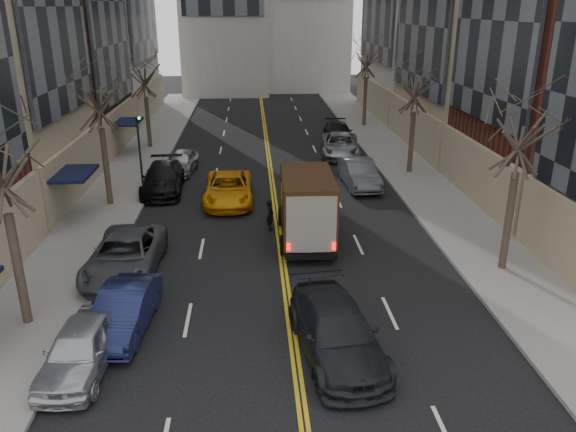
% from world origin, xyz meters
% --- Properties ---
extents(sidewalk_left, '(4.00, 66.00, 0.15)m').
position_xyz_m(sidewalk_left, '(-9.00, 27.00, 0.07)').
color(sidewalk_left, slate).
rests_on(sidewalk_left, ground).
extents(sidewalk_right, '(4.00, 66.00, 0.15)m').
position_xyz_m(sidewalk_right, '(9.00, 27.00, 0.07)').
color(sidewalk_right, slate).
rests_on(sidewalk_right, ground).
extents(tree_lf_mid, '(3.20, 3.20, 8.91)m').
position_xyz_m(tree_lf_mid, '(-8.80, 20.00, 6.60)').
color(tree_lf_mid, '#382D23').
rests_on(tree_lf_mid, sidewalk_left).
extents(tree_lf_far, '(3.20, 3.20, 8.12)m').
position_xyz_m(tree_lf_far, '(-8.80, 33.00, 6.02)').
color(tree_lf_far, '#382D23').
rests_on(tree_lf_far, sidewalk_left).
extents(tree_rt_near, '(3.20, 3.20, 8.71)m').
position_xyz_m(tree_rt_near, '(8.80, 11.00, 6.45)').
color(tree_rt_near, '#382D23').
rests_on(tree_rt_near, sidewalk_right).
extents(tree_rt_mid, '(3.20, 3.20, 8.32)m').
position_xyz_m(tree_rt_mid, '(8.80, 25.00, 6.17)').
color(tree_rt_mid, '#382D23').
rests_on(tree_rt_mid, sidewalk_right).
extents(tree_rt_far, '(3.20, 3.20, 9.11)m').
position_xyz_m(tree_rt_far, '(8.80, 40.00, 6.74)').
color(tree_rt_far, '#382D23').
rests_on(tree_rt_far, sidewalk_right).
extents(traffic_signal, '(0.29, 0.26, 4.70)m').
position_xyz_m(traffic_signal, '(-7.39, 22.00, 2.82)').
color(traffic_signal, black).
rests_on(traffic_signal, sidewalk_left).
extents(ups_truck, '(2.54, 5.95, 3.23)m').
position_xyz_m(ups_truck, '(1.20, 14.66, 1.63)').
color(ups_truck, black).
rests_on(ups_truck, ground).
extents(observer_sedan, '(2.93, 5.71, 1.59)m').
position_xyz_m(observer_sedan, '(1.26, 5.66, 0.79)').
color(observer_sedan, black).
rests_on(observer_sedan, ground).
extents(taxi, '(2.57, 5.51, 1.53)m').
position_xyz_m(taxi, '(-2.49, 20.24, 0.76)').
color(taxi, orange).
rests_on(taxi, ground).
extents(pedestrian, '(0.36, 0.55, 1.50)m').
position_xyz_m(pedestrian, '(-0.38, 16.04, 0.75)').
color(pedestrian, black).
rests_on(pedestrian, ground).
extents(parked_lf_a, '(1.91, 4.32, 1.45)m').
position_xyz_m(parked_lf_a, '(-6.30, 5.37, 0.72)').
color(parked_lf_a, '#B7B9C0').
rests_on(parked_lf_a, ground).
extents(parked_lf_b, '(1.89, 4.50, 1.44)m').
position_xyz_m(parked_lf_b, '(-5.48, 7.49, 0.72)').
color(parked_lf_b, '#13183D').
rests_on(parked_lf_b, ground).
extents(parked_lf_c, '(2.78, 5.74, 1.58)m').
position_xyz_m(parked_lf_c, '(-6.30, 11.76, 0.79)').
color(parked_lf_c, '#474A4E').
rests_on(parked_lf_c, ground).
extents(parked_lf_d, '(2.44, 5.56, 1.59)m').
position_xyz_m(parked_lf_d, '(-6.30, 22.35, 0.79)').
color(parked_lf_d, black).
rests_on(parked_lf_d, ground).
extents(parked_lf_e, '(2.16, 4.35, 1.43)m').
position_xyz_m(parked_lf_e, '(-5.69, 26.23, 0.71)').
color(parked_lf_e, '#A2A4A9').
rests_on(parked_lf_e, ground).
extents(parked_rt_a, '(1.94, 4.92, 1.59)m').
position_xyz_m(parked_rt_a, '(5.10, 22.55, 0.80)').
color(parked_rt_a, '#484A4F').
rests_on(parked_rt_a, ground).
extents(parked_rt_b, '(3.22, 5.89, 1.57)m').
position_xyz_m(parked_rt_b, '(5.10, 29.82, 0.78)').
color(parked_rt_b, '#929499').
rests_on(parked_rt_b, ground).
extents(parked_rt_c, '(2.22, 5.12, 1.47)m').
position_xyz_m(parked_rt_c, '(5.65, 34.31, 0.73)').
color(parked_rt_c, black).
rests_on(parked_rt_c, ground).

